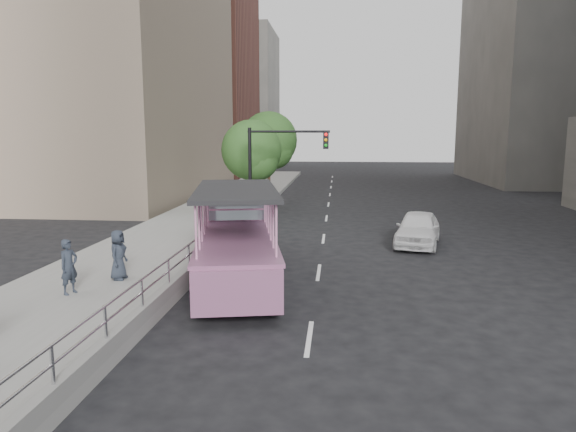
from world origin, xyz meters
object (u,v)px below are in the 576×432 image
at_px(car, 418,228).
at_px(parking_sign, 201,224).
at_px(duck_boat, 237,243).
at_px(pedestrian_far, 118,255).
at_px(pedestrian_near, 69,267).
at_px(street_tree_far, 270,142).
at_px(street_tree_near, 253,152).
at_px(traffic_signal, 273,161).

height_order(car, parking_sign, parking_sign).
distance_m(duck_boat, pedestrian_far, 3.88).
bearing_deg(pedestrian_near, street_tree_far, 13.74).
xyz_separation_m(car, street_tree_near, (-8.49, 6.89, 3.07)).
distance_m(duck_boat, parking_sign, 1.38).
bearing_deg(duck_boat, pedestrian_near, -141.94).
bearing_deg(parking_sign, pedestrian_far, -146.06).
distance_m(pedestrian_near, traffic_signal, 13.54).
xyz_separation_m(pedestrian_far, street_tree_far, (2.14, 20.46, 3.21)).
relative_size(parking_sign, street_tree_far, 0.46).
bearing_deg(street_tree_far, car, -57.26).
height_order(car, street_tree_far, street_tree_far).
relative_size(traffic_signal, street_tree_near, 0.91).
bearing_deg(car, duck_boat, -126.84).
bearing_deg(pedestrian_far, duck_boat, -61.71).
bearing_deg(duck_boat, street_tree_far, 94.04).
distance_m(car, pedestrian_far, 12.89).
distance_m(pedestrian_near, street_tree_far, 22.46).
relative_size(street_tree_near, street_tree_far, 0.89).
relative_size(pedestrian_far, parking_sign, 0.53).
relative_size(duck_boat, parking_sign, 3.31).
distance_m(pedestrian_near, street_tree_near, 16.49).
xyz_separation_m(car, traffic_signal, (-6.89, 3.47, 2.75)).
bearing_deg(traffic_signal, street_tree_far, 98.43).
bearing_deg(traffic_signal, car, -26.70).
xyz_separation_m(pedestrian_near, pedestrian_far, (0.77, 1.58, -0.01)).
bearing_deg(pedestrian_far, traffic_signal, -16.15).
height_order(duck_boat, pedestrian_far, duck_boat).
distance_m(duck_boat, street_tree_near, 13.08).
height_order(pedestrian_near, pedestrian_far, pedestrian_near).
bearing_deg(street_tree_far, parking_sign, -89.60).
bearing_deg(pedestrian_far, car, -52.43).
bearing_deg(parking_sign, car, 36.48).
relative_size(car, traffic_signal, 0.84).
xyz_separation_m(pedestrian_near, street_tree_far, (2.91, 22.03, 3.21)).
xyz_separation_m(pedestrian_near, parking_sign, (3.05, 3.11, 0.75)).
relative_size(car, pedestrian_near, 2.74).
bearing_deg(traffic_signal, pedestrian_near, -108.88).
bearing_deg(traffic_signal, pedestrian_far, -107.78).
relative_size(traffic_signal, street_tree_far, 0.81).
distance_m(duck_boat, pedestrian_near, 5.38).
relative_size(pedestrian_near, traffic_signal, 0.31).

